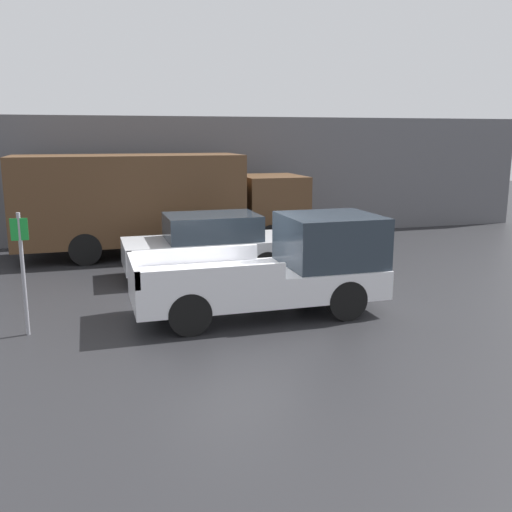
{
  "coord_description": "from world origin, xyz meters",
  "views": [
    {
      "loc": [
        -2.87,
        -11.58,
        3.64
      ],
      "look_at": [
        0.63,
        0.27,
        1.0
      ],
      "focal_mm": 40.0,
      "sensor_mm": 36.0,
      "label": 1
    }
  ],
  "objects_px": {
    "car": "(209,245)",
    "parking_sign": "(23,267)",
    "delivery_truck": "(155,200)",
    "pickup_truck": "(282,268)"
  },
  "relations": [
    {
      "from": "pickup_truck",
      "to": "car",
      "type": "xyz_separation_m",
      "value": [
        -0.82,
        3.49,
        -0.11
      ]
    },
    {
      "from": "pickup_truck",
      "to": "car",
      "type": "height_order",
      "value": "pickup_truck"
    },
    {
      "from": "car",
      "to": "parking_sign",
      "type": "height_order",
      "value": "parking_sign"
    },
    {
      "from": "car",
      "to": "delivery_truck",
      "type": "distance_m",
      "value": 3.54
    },
    {
      "from": "pickup_truck",
      "to": "delivery_truck",
      "type": "xyz_separation_m",
      "value": [
        -1.8,
        6.79,
        0.71
      ]
    },
    {
      "from": "delivery_truck",
      "to": "parking_sign",
      "type": "relative_size",
      "value": 3.88
    },
    {
      "from": "pickup_truck",
      "to": "parking_sign",
      "type": "distance_m",
      "value": 5.0
    },
    {
      "from": "car",
      "to": "delivery_truck",
      "type": "bearing_deg",
      "value": 106.38
    },
    {
      "from": "car",
      "to": "pickup_truck",
      "type": "bearing_deg",
      "value": -76.69
    },
    {
      "from": "pickup_truck",
      "to": "delivery_truck",
      "type": "bearing_deg",
      "value": 104.81
    }
  ]
}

